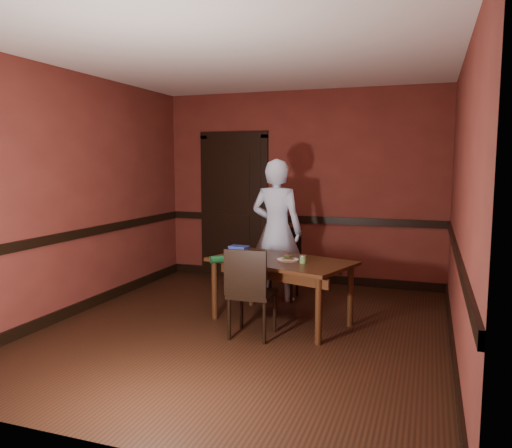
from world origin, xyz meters
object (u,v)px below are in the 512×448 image
Objects in this scene: person at (277,230)px; cheese_saucer at (250,256)px; chair_far at (281,264)px; sandwich_plate at (288,259)px; dining_table at (281,291)px; chair_near at (252,292)px; sauce_jar at (303,259)px; food_tub at (239,250)px.

person is 0.88m from cheese_saucer.
cheese_saucer is (-0.04, -0.86, -0.17)m from person.
chair_far reaches higher than sandwich_plate.
sandwich_plate is at bearing 1.28° from dining_table.
chair_near is 6.23× the size of cheese_saucer.
cheese_saucer is (-0.61, 0.10, -0.02)m from sauce_jar.
sauce_jar is at bearing -8.92° from cheese_saucer.
chair_far reaches higher than cheese_saucer.
sandwich_plate reaches higher than dining_table.
sandwich_plate is (0.39, -0.88, -0.17)m from person.
person is at bearing -84.51° from chair_near.
sandwich_plate is 0.43m from cheese_saucer.
sauce_jar is 0.86m from food_tub.
sauce_jar is 0.37× the size of food_tub.
cheese_saucer is 0.65× the size of food_tub.
sauce_jar is at bearing 124.08° from person.
chair_far is at bearing -86.25° from chair_near.
chair_far is at bearing 75.00° from food_tub.
cheese_saucer is at bearing -37.75° from food_tub.
cheese_saucer is at bearing -97.67° from chair_far.
sauce_jar is 0.57× the size of cheese_saucer.
food_tub is (-0.55, 0.19, 0.39)m from dining_table.
chair_far is 6.19× the size of cheese_saucer.
chair_near is 0.51× the size of person.
person is 21.55× the size of sauce_jar.
food_tub reaches higher than sandwich_plate.
cheese_saucer is (-0.35, -0.00, 0.36)m from dining_table.
chair_far is 3.84× the size of sandwich_plate.
chair_near is (-0.14, -0.49, 0.10)m from dining_table.
food_tub is at bearing 160.55° from sauce_jar.
chair_near reaches higher than sauce_jar.
person is 7.59× the size of sandwich_plate.
cheese_saucer is at bearing 90.62° from person.
dining_table is at bearing 113.10° from person.
person reaches higher than food_tub.
chair_far is 1.42m from chair_near.
person reaches higher than sauce_jar.
dining_table is at bearing -76.53° from chair_far.
person is at bearing 114.14° from sandwich_plate.
chair_near is at bearing -53.58° from food_tub.
sandwich_plate is at bearing -72.36° from chair_far.
sandwich_plate is (0.08, -0.02, 0.36)m from dining_table.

